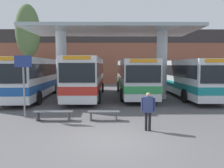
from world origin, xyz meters
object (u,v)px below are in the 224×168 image
waiting_bench_near_pillar (53,113)px  parked_car_street (43,78)px  transit_bus_center_bay (87,75)px  poplar_tree_behind_left (28,31)px  transit_bus_right_bay (134,76)px  pedestrian_waiting (148,107)px  transit_bus_far_right_bay (185,76)px  transit_bus_left_bay (34,76)px  info_sign_platform (23,74)px  waiting_bench_mid_platform (104,114)px

waiting_bench_near_pillar → parked_car_street: size_ratio=0.43×
transit_bus_center_bay → poplar_tree_behind_left: (-7.57, 6.96, 4.83)m
transit_bus_right_bay → transit_bus_center_bay: bearing=10.5°
waiting_bench_near_pillar → pedestrian_waiting: (4.44, -1.75, 0.64)m
transit_bus_far_right_bay → waiting_bench_near_pillar: size_ratio=6.37×
transit_bus_left_bay → info_sign_platform: (1.93, -6.96, 0.48)m
info_sign_platform → pedestrian_waiting: (6.11, -2.38, -1.31)m
poplar_tree_behind_left → parked_car_street: poplar_tree_behind_left is taller
info_sign_platform → poplar_tree_behind_left: bearing=109.3°
transit_bus_center_bay → waiting_bench_near_pillar: (-0.81, -8.15, -1.51)m
info_sign_platform → parked_car_street: info_sign_platform is taller
waiting_bench_near_pillar → info_sign_platform: info_sign_platform is taller
transit_bus_far_right_bay → waiting_bench_near_pillar: 13.08m
waiting_bench_near_pillar → waiting_bench_mid_platform: bearing=0.0°
info_sign_platform → transit_bus_right_bay: bearing=51.4°
transit_bus_center_bay → waiting_bench_near_pillar: size_ratio=5.77×
transit_bus_far_right_bay → info_sign_platform: (-11.22, -8.20, 0.53)m
transit_bus_left_bay → transit_bus_far_right_bay: (13.16, 1.24, -0.05)m
transit_bus_left_bay → info_sign_platform: size_ratio=3.30×
transit_bus_far_right_bay → waiting_bench_near_pillar: bearing=42.3°
poplar_tree_behind_left → parked_car_street: (0.93, 2.05, -5.62)m
transit_bus_left_bay → transit_bus_far_right_bay: bearing=-177.3°
transit_bus_far_right_bay → waiting_bench_near_pillar: (-9.54, -8.83, -1.43)m
transit_bus_center_bay → transit_bus_far_right_bay: bearing=-175.5°
transit_bus_center_bay → transit_bus_right_bay: transit_bus_center_bay is taller
transit_bus_right_bay → poplar_tree_behind_left: 14.13m
info_sign_platform → pedestrian_waiting: info_sign_platform is taller
transit_bus_far_right_bay → info_sign_platform: 13.91m
transit_bus_left_bay → transit_bus_center_bay: (4.42, 0.56, 0.03)m
transit_bus_right_bay → info_sign_platform: info_sign_platform is taller
poplar_tree_behind_left → transit_bus_right_bay: bearing=-27.8°
transit_bus_right_bay → waiting_bench_near_pillar: bearing=60.7°
transit_bus_center_bay → transit_bus_far_right_bay: (8.73, 0.68, -0.08)m
waiting_bench_mid_platform → pedestrian_waiting: (1.92, -1.75, 0.65)m
transit_bus_center_bay → info_sign_platform: bearing=71.7°
transit_bus_right_bay → poplar_tree_behind_left: size_ratio=1.15×
transit_bus_far_right_bay → poplar_tree_behind_left: 18.15m
info_sign_platform → poplar_tree_behind_left: size_ratio=0.33×
waiting_bench_near_pillar → transit_bus_far_right_bay: bearing=42.8°
transit_bus_center_bay → poplar_tree_behind_left: 11.36m
transit_bus_right_bay → parked_car_street: bearing=-37.5°
transit_bus_far_right_bay → pedestrian_waiting: 11.78m
transit_bus_right_bay → waiting_bench_near_pillar: (-4.97, -8.94, -1.43)m
waiting_bench_mid_platform → parked_car_street: size_ratio=0.35×
transit_bus_right_bay → pedestrian_waiting: 10.74m
info_sign_platform → waiting_bench_near_pillar: bearing=-20.6°
transit_bus_center_bay → waiting_bench_mid_platform: 8.47m
transit_bus_right_bay → parked_car_street: transit_bus_right_bay is taller
parked_car_street → poplar_tree_behind_left: bearing=-110.9°
transit_bus_right_bay → poplar_tree_behind_left: (-11.73, 6.17, 4.91)m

